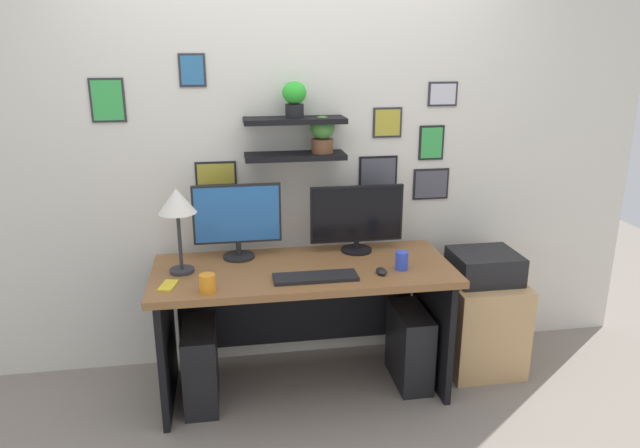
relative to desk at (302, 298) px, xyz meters
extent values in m
plane|color=gray|center=(0.00, -0.06, -0.54)|extent=(8.00, 8.00, 0.00)
cube|color=silver|center=(0.00, 0.38, 0.81)|extent=(4.40, 0.04, 2.70)
cube|color=black|center=(0.00, 0.26, 0.77)|extent=(0.57, 0.20, 0.03)
cube|color=black|center=(0.00, 0.26, 0.97)|extent=(0.57, 0.20, 0.03)
cylinder|color=black|center=(0.00, 0.26, 1.02)|extent=(0.10, 0.10, 0.08)
ellipsoid|color=green|center=(0.00, 0.26, 1.12)|extent=(0.13, 0.13, 0.12)
cylinder|color=brown|center=(0.16, 0.26, 0.82)|extent=(0.12, 0.12, 0.08)
ellipsoid|color=#468A37|center=(0.16, 0.26, 0.93)|extent=(0.14, 0.14, 0.13)
cube|color=black|center=(-0.45, 0.36, 0.66)|extent=(0.24, 0.02, 0.14)
cube|color=gold|center=(-0.45, 0.35, 0.66)|extent=(0.21, 0.00, 0.12)
cube|color=#2D2D33|center=(-0.55, 0.36, 1.24)|extent=(0.15, 0.02, 0.18)
cube|color=teal|center=(-0.55, 0.35, 1.24)|extent=(0.12, 0.00, 0.16)
cube|color=#2D2D33|center=(0.90, 0.36, 1.09)|extent=(0.18, 0.02, 0.14)
cube|color=silver|center=(0.90, 0.35, 1.09)|extent=(0.16, 0.00, 0.12)
cube|color=#2D2D33|center=(0.56, 0.36, 0.93)|extent=(0.17, 0.02, 0.18)
cube|color=gold|center=(0.56, 0.35, 0.93)|extent=(0.15, 0.00, 0.15)
cube|color=black|center=(0.86, 0.36, 0.55)|extent=(0.23, 0.02, 0.19)
cube|color=#4C4C56|center=(0.86, 0.35, 0.55)|extent=(0.20, 0.00, 0.17)
cube|color=black|center=(0.52, 0.36, 0.62)|extent=(0.24, 0.02, 0.22)
cube|color=#4C4C56|center=(0.52, 0.35, 0.62)|extent=(0.21, 0.00, 0.20)
cube|color=black|center=(0.84, 0.36, 0.81)|extent=(0.15, 0.02, 0.21)
cube|color=green|center=(0.84, 0.35, 0.81)|extent=(0.13, 0.00, 0.18)
cube|color=#2D2D33|center=(-1.01, 0.36, 1.09)|extent=(0.18, 0.02, 0.24)
cube|color=green|center=(-1.01, 0.35, 1.09)|extent=(0.16, 0.00, 0.21)
cube|color=brown|center=(0.00, -0.06, 0.19)|extent=(1.64, 0.68, 0.04)
cube|color=black|center=(-0.76, -0.06, -0.19)|extent=(0.04, 0.62, 0.71)
cube|color=black|center=(0.76, -0.06, -0.19)|extent=(0.04, 0.62, 0.71)
cube|color=black|center=(0.00, 0.24, -0.15)|extent=(1.44, 0.02, 0.50)
cylinder|color=black|center=(-0.34, 0.15, 0.22)|extent=(0.18, 0.18, 0.02)
cylinder|color=black|center=(-0.34, 0.15, 0.27)|extent=(0.03, 0.03, 0.09)
cube|color=black|center=(-0.34, 0.16, 0.47)|extent=(0.49, 0.02, 0.34)
cube|color=#2866B2|center=(-0.34, 0.15, 0.47)|extent=(0.47, 0.00, 0.31)
cylinder|color=black|center=(0.34, 0.15, 0.22)|extent=(0.18, 0.18, 0.02)
cylinder|color=black|center=(0.34, 0.15, 0.25)|extent=(0.03, 0.03, 0.05)
cube|color=black|center=(0.34, 0.16, 0.44)|extent=(0.55, 0.02, 0.34)
cube|color=black|center=(0.34, 0.15, 0.44)|extent=(0.52, 0.00, 0.31)
cube|color=black|center=(0.04, -0.23, 0.22)|extent=(0.44, 0.14, 0.02)
ellipsoid|color=black|center=(0.40, -0.21, 0.22)|extent=(0.06, 0.09, 0.03)
cylinder|color=#2D2D33|center=(-0.65, -0.02, 0.22)|extent=(0.13, 0.13, 0.02)
cylinder|color=#2D2D33|center=(-0.65, -0.02, 0.39)|extent=(0.02, 0.02, 0.31)
cone|color=silver|center=(-0.65, -0.02, 0.61)|extent=(0.20, 0.20, 0.13)
cube|color=yellow|center=(-0.71, -0.21, 0.21)|extent=(0.10, 0.15, 0.01)
cylinder|color=orange|center=(-0.51, -0.30, 0.25)|extent=(0.08, 0.08, 0.09)
cylinder|color=blue|center=(0.52, -0.17, 0.26)|extent=(0.07, 0.07, 0.10)
cube|color=tan|center=(1.10, 0.04, -0.26)|extent=(0.44, 0.50, 0.57)
cube|color=black|center=(1.10, 0.04, 0.11)|extent=(0.38, 0.34, 0.17)
cube|color=black|center=(-0.58, -0.10, -0.31)|extent=(0.18, 0.40, 0.46)
cube|color=black|center=(0.62, -0.08, -0.31)|extent=(0.18, 0.40, 0.45)
camera|label=1|loc=(-0.40, -3.04, 1.39)|focal=33.11mm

